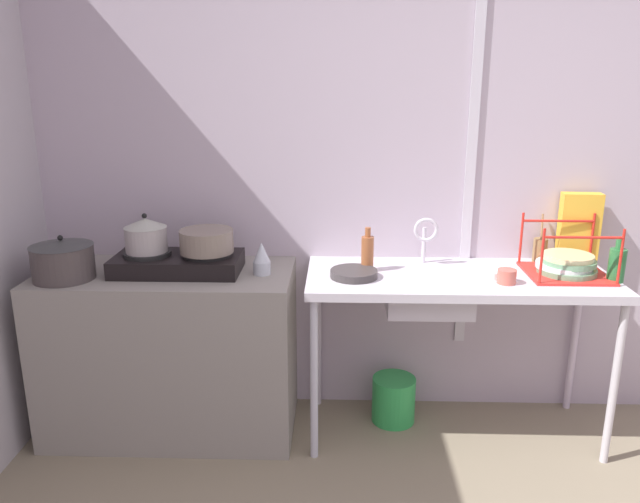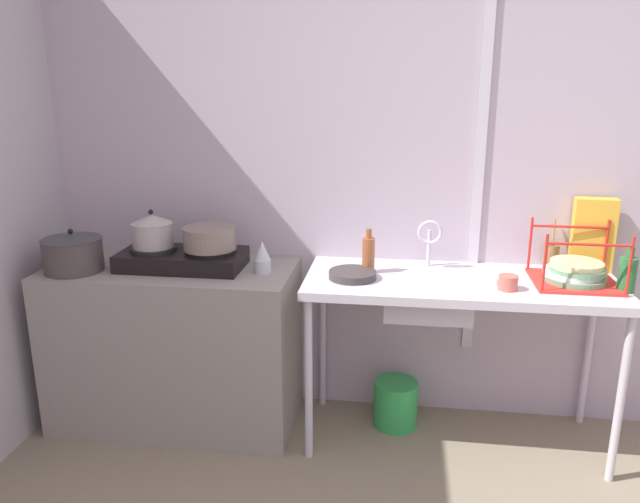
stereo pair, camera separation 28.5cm
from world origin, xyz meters
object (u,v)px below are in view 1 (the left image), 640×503
Objects in this scene: bottle_by_rack at (617,264)px; utensil_jar at (540,250)px; small_bowl_on_drainboard at (491,272)px; stove at (178,263)px; frying_pan at (354,274)px; dish_rack at (567,265)px; pot_on_right_burner at (207,241)px; cup_by_rack at (507,276)px; pot_beside_stove at (63,260)px; sink_basin at (427,291)px; faucet at (426,233)px; bottle_by_sink at (367,253)px; pot_on_left_burner at (146,235)px; percolator at (262,259)px; cereal_box at (579,228)px; bucket_on_floor at (394,399)px.

utensil_jar is (-0.25, 0.30, -0.02)m from bottle_by_rack.
small_bowl_on_drainboard is at bearing -140.82° from utensil_jar.
stove is 0.83m from frying_pan.
stove is 1.82m from dish_rack.
pot_on_right_burner reaches higher than cup_by_rack.
pot_on_right_burner is at bearing 10.59° from pot_beside_stove.
faucet reaches higher than sink_basin.
frying_pan is 0.14m from bottle_by_sink.
cup_by_rack reaches higher than sink_basin.
pot_on_left_burner is at bearing 180.00° from stove.
bottle_by_sink is at bearing -159.04° from faucet.
dish_rack reaches higher than small_bowl_on_drainboard.
bottle_by_rack reaches higher than small_bowl_on_drainboard.
faucet is (1.04, 0.15, 0.01)m from pot_on_right_burner.
sink_basin is 1.77× the size of frying_pan.
cup_by_rack is 0.12m from small_bowl_on_drainboard.
percolator reaches higher than cup_by_rack.
utensil_jar reaches higher than cup_by_rack.
pot_on_left_burner is at bearing -177.48° from bottle_by_sink.
stove is 2.95× the size of bottle_by_rack.
frying_pan is (-0.35, -0.21, -0.14)m from faucet.
stove is 2.48× the size of faucet.
pot_on_left_burner is 0.99m from frying_pan.
stove is 1.20m from faucet.
sink_basin is at bearing 5.45° from frying_pan.
utensil_jar is (2.26, 0.35, -0.03)m from pot_beside_stove.
cereal_box is (-0.07, 0.30, 0.09)m from bottle_by_rack.
small_bowl_on_drainboard is 0.73× the size of bottle_by_sink.
cereal_box is at bearing 60.35° from dish_rack.
pot_on_right_burner is 1.05× the size of utensil_jar.
cup_by_rack is 0.35× the size of utensil_jar.
bottle_by_sink is at bearing 6.75° from pot_beside_stove.
bottle_by_sink reaches higher than stove.
bucket_on_floor is at bearing 166.56° from small_bowl_on_drainboard.
percolator is at bearing -172.35° from bottle_by_sink.
dish_rack reaches higher than faucet.
pot_on_left_burner is (-0.14, 0.00, 0.13)m from stove.
bottle_by_rack is (0.84, -0.05, 0.16)m from sink_basin.
bottle_by_rack is at bearing -1.92° from percolator.
sink_basin is 0.84m from cereal_box.
utensil_jar is at bearing 11.31° from bucket_on_floor.
faucet is 0.66m from dish_rack.
stove is 3.00× the size of pot_on_left_burner.
frying_pan is at bearing -123.32° from bottle_by_sink.
stove is 1.18m from sink_basin.
cup_by_rack is 0.35× the size of bucket_on_floor.
pot_on_right_burner is (0.14, 0.00, 0.11)m from stove.
bottle_by_sink is 1.06× the size of bottle_by_rack.
bottle_by_sink is at bearing -165.52° from bucket_on_floor.
percolator is 1.56m from cereal_box.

